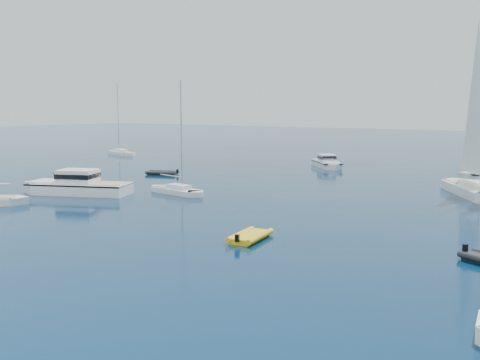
# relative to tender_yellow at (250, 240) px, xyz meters

# --- Properties ---
(motor_cruiser_centre) EXTENTS (12.22, 7.97, 3.09)m
(motor_cruiser_centre) POSITION_rel_tender_yellow_xyz_m (-24.64, 6.01, 0.00)
(motor_cruiser_centre) COLOR white
(motor_cruiser_centre) RESTS_ON ground
(motor_cruiser_horizon) EXTENTS (7.85, 8.38, 2.31)m
(motor_cruiser_horizon) POSITION_rel_tender_yellow_xyz_m (-15.37, 42.37, 0.00)
(motor_cruiser_horizon) COLOR silver
(motor_cruiser_horizon) RESTS_ON ground
(sailboat_centre) EXTENTS (7.98, 3.07, 11.44)m
(sailboat_centre) POSITION_rel_tender_yellow_xyz_m (-16.68, 11.81, 0.00)
(sailboat_centre) COLOR silver
(sailboat_centre) RESTS_ON ground
(sailboat_sails_r) EXTENTS (10.22, 13.17, 19.74)m
(sailboat_sails_r) POSITION_rel_tender_yellow_xyz_m (7.57, 27.65, 0.00)
(sailboat_sails_r) COLOR white
(sailboat_sails_r) RESTS_ON ground
(sailboat_far_l) EXTENTS (9.32, 4.81, 13.26)m
(sailboat_far_l) POSITION_rel_tender_yellow_xyz_m (-54.88, 40.15, 0.00)
(sailboat_far_l) COLOR white
(sailboat_far_l) RESTS_ON ground
(tender_yellow) EXTENTS (2.72, 4.17, 0.95)m
(tender_yellow) POSITION_rel_tender_yellow_xyz_m (0.00, 0.00, 0.00)
(tender_yellow) COLOR yellow
(tender_yellow) RESTS_ON ground
(tender_grey_far) EXTENTS (4.60, 3.51, 0.95)m
(tender_grey_far) POSITION_rel_tender_yellow_xyz_m (-28.57, 22.51, 0.00)
(tender_grey_far) COLOR black
(tender_grey_far) RESTS_ON ground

